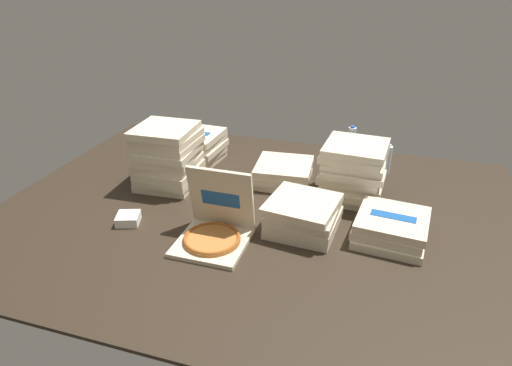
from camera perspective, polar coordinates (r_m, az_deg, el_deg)
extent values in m
cube|color=#2D2319|center=(2.78, 0.14, -3.76)|extent=(3.20, 2.40, 0.02)
cube|color=beige|center=(2.47, -5.64, -7.61)|extent=(0.38, 0.38, 0.03)
cylinder|color=#B77033|center=(2.46, -5.66, -7.19)|extent=(0.32, 0.32, 0.02)
torus|color=#9C501E|center=(2.45, -5.67, -7.01)|extent=(0.31, 0.31, 0.02)
cube|color=beige|center=(2.49, -4.48, -1.92)|extent=(0.38, 0.09, 0.37)
cube|color=#19519E|center=(2.48, -4.57, -2.08)|extent=(0.23, 0.02, 0.09)
cube|color=beige|center=(2.99, 11.89, -1.21)|extent=(0.39, 0.39, 0.05)
cube|color=beige|center=(2.96, 11.97, -0.54)|extent=(0.41, 0.41, 0.05)
cube|color=beige|center=(2.95, 12.39, 0.33)|extent=(0.40, 0.40, 0.05)
cube|color=beige|center=(2.93, 12.13, 1.13)|extent=(0.40, 0.40, 0.05)
cube|color=#19519E|center=(2.92, 12.18, 1.57)|extent=(0.25, 0.09, 0.00)
cube|color=beige|center=(2.90, 12.48, 1.84)|extent=(0.38, 0.38, 0.05)
cube|color=#19519E|center=(2.89, 12.52, 2.28)|extent=(0.24, 0.07, 0.00)
cube|color=beige|center=(2.89, 12.54, 2.81)|extent=(0.39, 0.39, 0.05)
cube|color=beige|center=(2.87, 12.50, 3.61)|extent=(0.41, 0.41, 0.05)
cube|color=beige|center=(2.85, 12.71, 4.44)|extent=(0.40, 0.40, 0.05)
cube|color=beige|center=(3.47, -7.88, 3.20)|extent=(0.41, 0.41, 0.05)
cube|color=#19519E|center=(3.46, -7.91, 3.58)|extent=(0.25, 0.09, 0.00)
cube|color=beige|center=(3.45, -7.90, 3.86)|extent=(0.42, 0.42, 0.05)
cube|color=#19519E|center=(3.44, -7.93, 4.24)|extent=(0.25, 0.10, 0.00)
cube|color=beige|center=(3.44, -7.62, 4.64)|extent=(0.39, 0.39, 0.05)
cube|color=beige|center=(3.43, -7.87, 5.38)|extent=(0.41, 0.41, 0.05)
cube|color=beige|center=(3.40, -7.86, 6.05)|extent=(0.39, 0.39, 0.05)
cube|color=#19519E|center=(3.39, -7.89, 6.44)|extent=(0.25, 0.08, 0.00)
cube|color=beige|center=(2.60, 6.02, -5.43)|extent=(0.40, 0.40, 0.05)
cube|color=beige|center=(2.57, 6.15, -4.58)|extent=(0.40, 0.40, 0.05)
cube|color=#19519E|center=(2.56, 6.18, -4.11)|extent=(0.25, 0.09, 0.00)
cube|color=beige|center=(2.55, 6.10, -3.64)|extent=(0.40, 0.40, 0.05)
cube|color=#19519E|center=(2.54, 6.13, -3.15)|extent=(0.25, 0.08, 0.00)
cube|color=beige|center=(2.52, 5.97, -2.76)|extent=(0.42, 0.42, 0.05)
cube|color=beige|center=(3.12, 3.23, 0.57)|extent=(0.38, 0.38, 0.05)
cube|color=beige|center=(3.10, 3.31, 1.32)|extent=(0.41, 0.41, 0.05)
cube|color=#19519E|center=(3.09, 3.33, 1.73)|extent=(0.25, 0.09, 0.00)
cube|color=beige|center=(3.08, 3.60, 2.11)|extent=(0.41, 0.41, 0.05)
cube|color=beige|center=(2.60, 16.75, -6.49)|extent=(0.41, 0.41, 0.05)
cube|color=beige|center=(2.59, 16.81, -5.44)|extent=(0.42, 0.42, 0.05)
cube|color=beige|center=(2.57, 17.11, -4.54)|extent=(0.41, 0.41, 0.05)
cube|color=#19519E|center=(2.56, 17.19, -4.07)|extent=(0.25, 0.09, 0.00)
cube|color=beige|center=(3.14, -11.06, 0.28)|extent=(0.40, 0.40, 0.05)
cube|color=beige|center=(3.11, -10.97, 0.96)|extent=(0.38, 0.38, 0.05)
cube|color=beige|center=(3.09, -11.04, 1.74)|extent=(0.38, 0.38, 0.05)
cube|color=#19519E|center=(3.08, -11.08, 2.16)|extent=(0.24, 0.07, 0.00)
cube|color=beige|center=(3.09, -11.16, 2.64)|extent=(0.39, 0.39, 0.05)
cube|color=beige|center=(3.07, -11.28, 3.40)|extent=(0.41, 0.41, 0.05)
cube|color=#19519E|center=(3.06, -11.32, 3.83)|extent=(0.25, 0.09, 0.00)
cube|color=beige|center=(3.04, -11.29, 4.13)|extent=(0.39, 0.39, 0.05)
cube|color=#19519E|center=(3.03, -11.33, 4.56)|extent=(0.25, 0.08, 0.00)
cube|color=beige|center=(3.04, -11.21, 5.06)|extent=(0.38, 0.38, 0.05)
cube|color=beige|center=(3.02, -11.36, 5.88)|extent=(0.38, 0.38, 0.05)
cube|color=#19519E|center=(3.01, -11.40, 6.32)|extent=(0.25, 0.07, 0.00)
cube|color=beige|center=(3.00, -11.66, 6.65)|extent=(0.39, 0.39, 0.05)
cylinder|color=#B7BABF|center=(3.42, 12.98, 3.15)|extent=(0.29, 0.29, 0.13)
cylinder|color=white|center=(3.36, 16.42, 2.92)|extent=(0.06, 0.06, 0.20)
cylinder|color=white|center=(3.32, 16.66, 4.63)|extent=(0.03, 0.03, 0.02)
cylinder|color=white|center=(3.66, 12.13, 5.44)|extent=(0.06, 0.06, 0.20)
cylinder|color=blue|center=(3.63, 12.30, 7.04)|extent=(0.03, 0.03, 0.02)
cylinder|color=silver|center=(3.27, 15.83, 2.33)|extent=(0.06, 0.06, 0.20)
cylinder|color=#239951|center=(3.23, 16.07, 4.08)|extent=(0.03, 0.03, 0.02)
cube|color=white|center=(2.74, -16.05, -4.43)|extent=(0.16, 0.16, 0.06)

